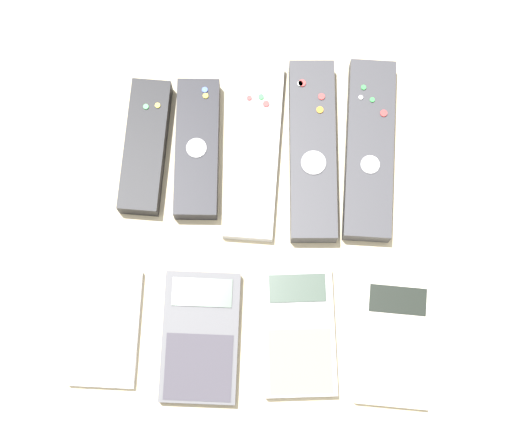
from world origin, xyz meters
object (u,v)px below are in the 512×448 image
Objects in this scene: remote_1 at (197,149)px; calculator_2 at (299,332)px; remote_4 at (369,150)px; calculator_0 at (106,328)px; remote_3 at (312,151)px; calculator_1 at (200,337)px; remote_0 at (145,147)px; remote_2 at (254,151)px; calculator_3 at (395,343)px.

calculator_2 is at bearing -60.68° from remote_1.
remote_4 is 0.37m from calculator_0.
remote_1 reaches higher than calculator_0.
calculator_1 is at bearing -120.59° from remote_3.
calculator_2 is at bearing -45.85° from remote_0.
remote_1 is at bearing 2.40° from remote_0.
remote_2 is at bearing 178.44° from remote_3.
calculator_3 is (0.03, -0.23, -0.01)m from remote_4.
calculator_0 is at bearing -177.52° from calculator_3.
remote_2 is 0.22m from calculator_2.
remote_0 is 0.74× the size of remote_3.
remote_2 reaches higher than calculator_3.
remote_2 is (0.13, 0.00, -0.01)m from remote_0.
calculator_2 is (0.22, 0.00, 0.00)m from calculator_0.
remote_2 is (0.07, 0.00, -0.01)m from remote_1.
calculator_0 is 0.11m from calculator_1.
calculator_3 is at bearing -68.20° from remote_3.
calculator_0 is at bearing 176.95° from calculator_2.
calculator_3 is at bearing -44.47° from remote_1.
remote_3 is at bearing -175.07° from remote_4.
calculator_0 is at bearing -95.75° from remote_0.
remote_3 is 1.46× the size of calculator_2.
remote_3 is at bearing -0.30° from remote_1.
calculator_3 is (0.24, -0.22, -0.01)m from remote_1.
remote_1 is 0.77× the size of remote_2.
calculator_0 is 0.90× the size of calculator_1.
remote_1 is 0.25m from calculator_2.
calculator_0 is at bearing -114.92° from remote_1.
calculator_2 is at bearing -108.07° from remote_4.
remote_1 is at bearing 140.26° from calculator_3.
remote_2 and calculator_1 have the same top height.
remote_0 is 0.97× the size of remote_1.
remote_3 is at bearing 83.38° from calculator_2.
calculator_3 is at bearing -0.15° from calculator_0.
remote_4 reaches higher than calculator_0.
calculator_3 is at bearing -7.85° from calculator_2.
calculator_2 is at bearing 4.99° from calculator_1.
calculator_3 is (0.11, -0.01, -0.00)m from calculator_2.
remote_0 is at bearing 127.68° from calculator_2.
remote_0 reaches higher than remote_2.
remote_4 is (0.26, 0.01, -0.00)m from remote_0.
remote_1 reaches higher than remote_2.
calculator_1 is (0.11, -0.01, 0.00)m from calculator_0.
remote_3 is 0.24m from calculator_3.
remote_2 reaches higher than calculator_0.
remote_1 is at bearing 116.93° from calculator_2.
remote_4 is at bearing 0.44° from remote_1.
calculator_0 is (-0.30, -0.22, -0.01)m from remote_4.
remote_2 is 0.07m from remote_3.
calculator_0 is at bearing -141.76° from remote_4.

